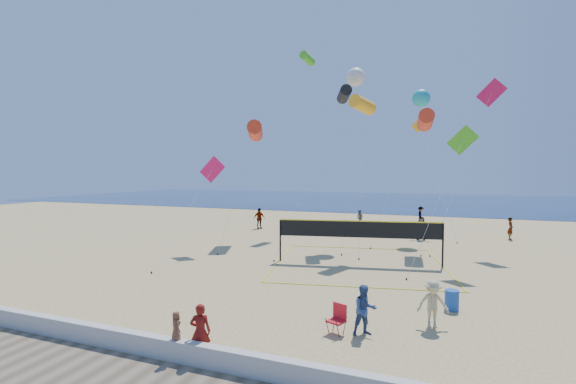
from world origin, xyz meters
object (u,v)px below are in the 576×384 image
(trash_barrel, at_px, (452,300))
(volleyball_net, at_px, (359,234))
(woman, at_px, (200,332))
(camp_chair, at_px, (338,317))

(trash_barrel, xyz_separation_m, volleyball_net, (-4.70, 6.20, 1.35))
(woman, xyz_separation_m, camp_chair, (3.25, 3.11, -0.26))
(woman, bearing_deg, trash_barrel, -157.91)
(woman, height_order, volleyball_net, volleyball_net)
(woman, distance_m, camp_chair, 4.51)
(woman, height_order, trash_barrel, woman)
(woman, distance_m, trash_barrel, 9.66)
(trash_barrel, distance_m, volleyball_net, 7.90)
(trash_barrel, bearing_deg, camp_chair, -134.92)
(volleyball_net, bearing_deg, woman, -110.40)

